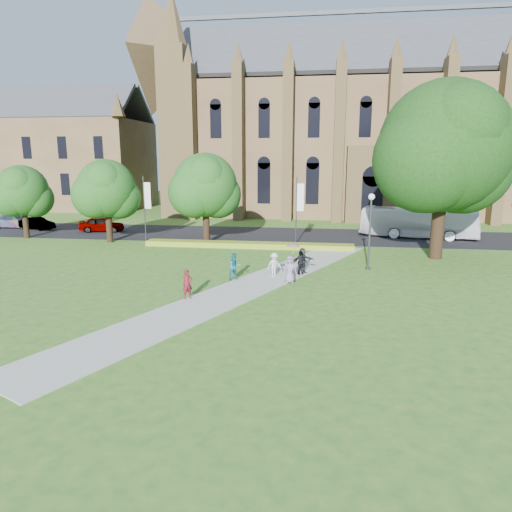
% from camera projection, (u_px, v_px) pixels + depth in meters
% --- Properties ---
extents(ground, '(160.00, 160.00, 0.00)m').
position_uv_depth(ground, '(246.00, 292.00, 26.34)').
color(ground, '#2C641E').
rests_on(ground, ground).
extents(road, '(160.00, 10.00, 0.02)m').
position_uv_depth(road, '(278.00, 235.00, 45.70)').
color(road, black).
rests_on(road, ground).
extents(footpath, '(15.58, 28.54, 0.04)m').
position_uv_depth(footpath, '(249.00, 287.00, 27.31)').
color(footpath, '#B2B2A8').
rests_on(footpath, ground).
extents(flower_hedge, '(18.00, 1.40, 0.45)m').
position_uv_depth(flower_hedge, '(248.00, 245.00, 39.35)').
color(flower_hedge, '#AEB323').
rests_on(flower_hedge, ground).
extents(cathedral, '(52.60, 18.25, 28.00)m').
position_uv_depth(cathedral, '(368.00, 117.00, 60.68)').
color(cathedral, brown).
rests_on(cathedral, ground).
extents(building_west, '(22.00, 14.00, 18.30)m').
position_uv_depth(building_west, '(72.00, 147.00, 69.78)').
color(building_west, brown).
rests_on(building_west, ground).
extents(streetlamp, '(0.44, 0.44, 5.24)m').
position_uv_depth(streetlamp, '(370.00, 222.00, 30.90)').
color(streetlamp, '#38383D').
rests_on(streetlamp, ground).
extents(large_tree, '(9.60, 9.60, 13.20)m').
position_uv_depth(large_tree, '(444.00, 147.00, 33.43)').
color(large_tree, '#332114').
rests_on(large_tree, ground).
extents(street_tree_0, '(5.20, 5.20, 7.50)m').
position_uv_depth(street_tree_0, '(107.00, 189.00, 40.95)').
color(street_tree_0, '#332114').
rests_on(street_tree_0, ground).
extents(street_tree_1, '(5.60, 5.60, 8.05)m').
position_uv_depth(street_tree_1, '(205.00, 185.00, 40.11)').
color(street_tree_1, '#332114').
rests_on(street_tree_1, ground).
extents(street_tree_2, '(4.80, 4.80, 6.95)m').
position_uv_depth(street_tree_2, '(22.00, 191.00, 43.24)').
color(street_tree_2, '#332114').
rests_on(street_tree_2, ground).
extents(banner_pole_0, '(0.70, 0.10, 6.00)m').
position_uv_depth(banner_pole_0, '(298.00, 207.00, 40.05)').
color(banner_pole_0, '#38383D').
rests_on(banner_pole_0, ground).
extents(banner_pole_1, '(0.70, 0.10, 6.00)m').
position_uv_depth(banner_pole_1, '(145.00, 204.00, 41.99)').
color(banner_pole_1, '#38383D').
rests_on(banner_pole_1, ground).
extents(tour_coach, '(11.12, 4.49, 3.02)m').
position_uv_depth(tour_coach, '(418.00, 222.00, 43.87)').
color(tour_coach, white).
rests_on(tour_coach, road).
extents(car_0, '(4.78, 2.64, 1.54)m').
position_uv_depth(car_0, '(102.00, 224.00, 47.70)').
color(car_0, gray).
rests_on(car_0, road).
extents(car_1, '(4.27, 2.41, 1.33)m').
position_uv_depth(car_1, '(37.00, 223.00, 49.11)').
color(car_1, gray).
rests_on(car_1, road).
extents(car_2, '(5.06, 2.43, 1.42)m').
position_uv_depth(car_2, '(14.00, 221.00, 50.52)').
color(car_2, gray).
rests_on(car_2, road).
extents(pedestrian_0, '(0.70, 0.68, 1.62)m').
position_uv_depth(pedestrian_0, '(187.00, 284.00, 24.77)').
color(pedestrian_0, maroon).
rests_on(pedestrian_0, footpath).
extents(pedestrian_1, '(1.05, 1.01, 1.70)m').
position_uv_depth(pedestrian_1, '(235.00, 267.00, 28.60)').
color(pedestrian_1, '#176475').
rests_on(pedestrian_1, footpath).
extents(pedestrian_2, '(1.17, 1.07, 1.58)m').
position_uv_depth(pedestrian_2, '(274.00, 265.00, 29.33)').
color(pedestrian_2, '#BDBDBD').
rests_on(pedestrian_2, footpath).
extents(pedestrian_3, '(0.99, 0.71, 1.55)m').
position_uv_depth(pedestrian_3, '(300.00, 263.00, 30.03)').
color(pedestrian_3, black).
rests_on(pedestrian_3, footpath).
extents(pedestrian_4, '(0.89, 0.64, 1.70)m').
position_uv_depth(pedestrian_4, '(290.00, 269.00, 27.87)').
color(pedestrian_4, slate).
rests_on(pedestrian_4, footpath).
extents(pedestrian_5, '(1.61, 1.26, 1.71)m').
position_uv_depth(pedestrian_5, '(302.00, 261.00, 30.27)').
color(pedestrian_5, '#24242B').
rests_on(pedestrian_5, footpath).
extents(parasol, '(0.92, 0.92, 0.69)m').
position_uv_depth(parasol, '(293.00, 250.00, 27.70)').
color(parasol, '#E09EBA').
rests_on(parasol, pedestrian_4).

